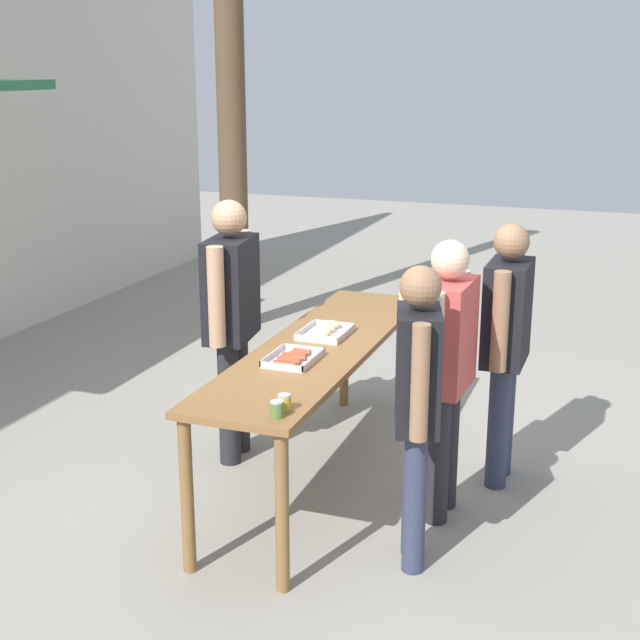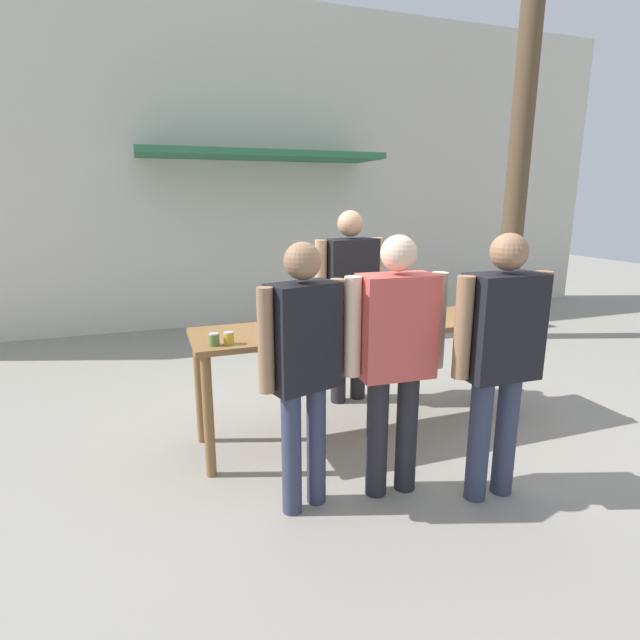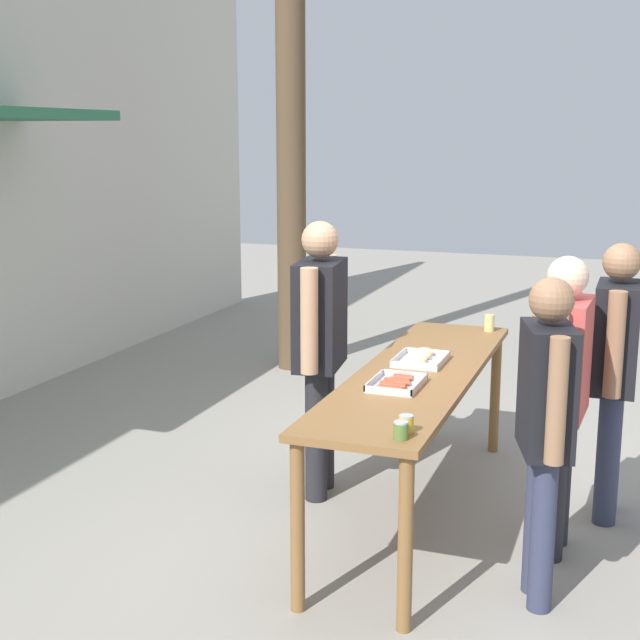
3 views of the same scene
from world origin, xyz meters
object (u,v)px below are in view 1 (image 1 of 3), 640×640
object	(u,v)px
condiment_jar_ketchup	(284,402)
food_tray_sausages	(293,359)
person_customer_with_cup	(506,333)
beer_cup	(404,293)
person_server_behind_table	(231,309)
condiment_jar_mustard	(277,409)
person_customer_holding_hotdog	(417,392)
person_customer_waiting_in_line	(446,358)
food_tray_buns	(325,331)

from	to	relation	value
condiment_jar_ketchup	food_tray_sausages	bearing A→B (deg)	18.62
person_customer_with_cup	beer_cup	bearing A→B (deg)	-133.56
person_server_behind_table	person_customer_with_cup	size ratio (longest dim) A/B	1.05
food_tray_sausages	person_customer_with_cup	world-z (taller)	person_customer_with_cup
food_tray_sausages	condiment_jar_mustard	distance (m)	0.85
food_tray_sausages	condiment_jar_ketchup	bearing A→B (deg)	-161.38
condiment_jar_mustard	person_customer_holding_hotdog	distance (m)	0.73
condiment_jar_ketchup	person_customer_with_cup	xyz separation A→B (m)	(1.47, -0.86, 0.03)
condiment_jar_mustard	person_customer_with_cup	world-z (taller)	person_customer_with_cup
person_customer_waiting_in_line	condiment_jar_mustard	bearing A→B (deg)	-28.90
food_tray_buns	condiment_jar_ketchup	world-z (taller)	condiment_jar_ketchup
person_customer_waiting_in_line	person_customer_holding_hotdog	bearing A→B (deg)	0.44
beer_cup	person_customer_waiting_in_line	bearing A→B (deg)	-156.20
person_customer_with_cup	person_customer_waiting_in_line	world-z (taller)	person_customer_with_cup
person_server_behind_table	person_customer_waiting_in_line	distance (m)	1.52
person_customer_with_cup	person_server_behind_table	bearing A→B (deg)	-81.62
food_tray_sausages	condiment_jar_ketchup	xyz separation A→B (m)	(-0.72, -0.24, 0.03)
food_tray_sausages	person_customer_with_cup	bearing A→B (deg)	-55.95
condiment_jar_mustard	person_customer_waiting_in_line	bearing A→B (deg)	-31.69
beer_cup	person_customer_waiting_in_line	world-z (taller)	person_customer_waiting_in_line
food_tray_buns	person_customer_with_cup	world-z (taller)	person_customer_with_cup
food_tray_buns	person_customer_with_cup	size ratio (longest dim) A/B	0.22
person_server_behind_table	condiment_jar_mustard	bearing A→B (deg)	-153.93
food_tray_buns	beer_cup	distance (m)	1.04
condiment_jar_ketchup	person_customer_with_cup	size ratio (longest dim) A/B	0.05
food_tray_buns	beer_cup	bearing A→B (deg)	-13.54
condiment_jar_ketchup	person_server_behind_table	distance (m)	1.50
condiment_jar_mustard	beer_cup	world-z (taller)	beer_cup
person_server_behind_table	condiment_jar_ketchup	bearing A→B (deg)	-151.93
person_customer_holding_hotdog	food_tray_sausages	bearing A→B (deg)	-131.29
food_tray_sausages	condiment_jar_ketchup	size ratio (longest dim) A/B	4.38
person_customer_holding_hotdog	person_customer_with_cup	xyz separation A→B (m)	(1.14, -0.27, 0.01)
condiment_jar_ketchup	person_server_behind_table	size ratio (longest dim) A/B	0.05
person_server_behind_table	person_customer_holding_hotdog	world-z (taller)	person_server_behind_table
beer_cup	food_tray_buns	bearing A→B (deg)	166.46
food_tray_sausages	person_customer_with_cup	size ratio (longest dim) A/B	0.22
food_tray_buns	condiment_jar_mustard	distance (m)	1.40
food_tray_sausages	condiment_jar_mustard	world-z (taller)	condiment_jar_mustard
person_server_behind_table	person_customer_holding_hotdog	xyz separation A→B (m)	(-0.89, -1.46, -0.07)
person_customer_waiting_in_line	person_customer_with_cup	bearing A→B (deg)	159.14
food_tray_buns	person_customer_with_cup	bearing A→B (deg)	-80.70
beer_cup	person_customer_waiting_in_line	xyz separation A→B (m)	(-1.40, -0.62, 0.00)
condiment_jar_mustard	beer_cup	xyz separation A→B (m)	(2.39, 0.00, 0.02)
food_tray_sausages	beer_cup	size ratio (longest dim) A/B	3.11
beer_cup	person_customer_waiting_in_line	distance (m)	1.53
food_tray_buns	person_server_behind_table	bearing A→B (deg)	96.06
food_tray_sausages	person_customer_with_cup	xyz separation A→B (m)	(0.75, -1.11, 0.06)
food_tray_buns	person_customer_waiting_in_line	distance (m)	0.94
food_tray_buns	condiment_jar_ketchup	size ratio (longest dim) A/B	4.45
food_tray_buns	condiment_jar_ketchup	bearing A→B (deg)	-169.27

